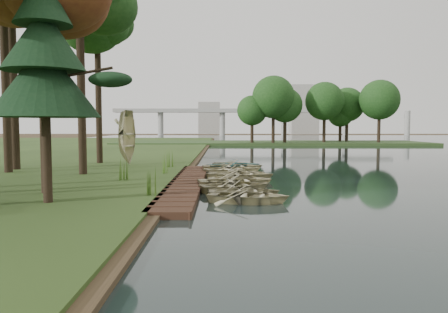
{
  "coord_description": "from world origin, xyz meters",
  "views": [
    {
      "loc": [
        0.19,
        -21.61,
        3.02
      ],
      "look_at": [
        0.25,
        1.44,
        1.41
      ],
      "focal_mm": 35.0,
      "sensor_mm": 36.0,
      "label": 1
    }
  ],
  "objects_px": {
    "boardwalk": "(187,184)",
    "stored_rowboat": "(128,159)",
    "pine_tree": "(44,59)",
    "rowboat_1": "(244,190)",
    "rowboat_2": "(236,184)",
    "rowboat_0": "(248,194)"
  },
  "relations": [
    {
      "from": "boardwalk",
      "to": "rowboat_1",
      "type": "xyz_separation_m",
      "value": [
        2.67,
        -3.64,
        0.21
      ]
    },
    {
      "from": "rowboat_1",
      "to": "rowboat_2",
      "type": "relative_size",
      "value": 0.91
    },
    {
      "from": "rowboat_0",
      "to": "stored_rowboat",
      "type": "bearing_deg",
      "value": 41.42
    },
    {
      "from": "rowboat_0",
      "to": "pine_tree",
      "type": "relative_size",
      "value": 0.39
    },
    {
      "from": "boardwalk",
      "to": "pine_tree",
      "type": "bearing_deg",
      "value": -125.81
    },
    {
      "from": "stored_rowboat",
      "to": "boardwalk",
      "type": "bearing_deg",
      "value": -134.92
    },
    {
      "from": "rowboat_2",
      "to": "stored_rowboat",
      "type": "xyz_separation_m",
      "value": [
        -7.25,
        11.1,
        0.31
      ]
    },
    {
      "from": "pine_tree",
      "to": "rowboat_0",
      "type": "bearing_deg",
      "value": 10.18
    },
    {
      "from": "boardwalk",
      "to": "rowboat_2",
      "type": "bearing_deg",
      "value": -41.13
    },
    {
      "from": "rowboat_2",
      "to": "boardwalk",
      "type": "bearing_deg",
      "value": 30.09
    },
    {
      "from": "stored_rowboat",
      "to": "pine_tree",
      "type": "distance_m",
      "value": 15.91
    },
    {
      "from": "boardwalk",
      "to": "stored_rowboat",
      "type": "distance_m",
      "value": 10.28
    },
    {
      "from": "boardwalk",
      "to": "rowboat_1",
      "type": "relative_size",
      "value": 5.35
    },
    {
      "from": "rowboat_0",
      "to": "stored_rowboat",
      "type": "height_order",
      "value": "stored_rowboat"
    },
    {
      "from": "pine_tree",
      "to": "boardwalk",
      "type": "bearing_deg",
      "value": 54.19
    },
    {
      "from": "rowboat_0",
      "to": "rowboat_2",
      "type": "distance_m",
      "value": 2.84
    },
    {
      "from": "rowboat_0",
      "to": "rowboat_1",
      "type": "relative_size",
      "value": 1.06
    },
    {
      "from": "rowboat_2",
      "to": "pine_tree",
      "type": "xyz_separation_m",
      "value": [
        -6.83,
        -4.11,
        4.98
      ]
    },
    {
      "from": "rowboat_2",
      "to": "rowboat_0",
      "type": "bearing_deg",
      "value": 169.45
    },
    {
      "from": "stored_rowboat",
      "to": "rowboat_1",
      "type": "bearing_deg",
      "value": -132.52
    },
    {
      "from": "rowboat_0",
      "to": "rowboat_2",
      "type": "height_order",
      "value": "rowboat_2"
    },
    {
      "from": "rowboat_1",
      "to": "boardwalk",
      "type": "bearing_deg",
      "value": 36.41
    }
  ]
}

